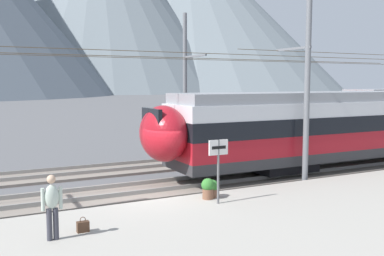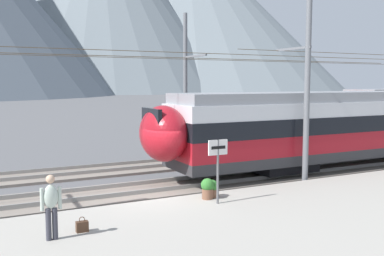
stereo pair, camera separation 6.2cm
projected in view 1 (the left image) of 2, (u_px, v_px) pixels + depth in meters
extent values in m
plane|color=#565659|center=(151.00, 200.00, 16.31)|extent=(400.00, 400.00, 0.00)
cube|color=#A39E93|center=(230.00, 244.00, 11.49)|extent=(120.00, 8.98, 0.30)
cube|color=slate|center=(139.00, 191.00, 17.49)|extent=(120.00, 3.00, 0.12)
cube|color=gray|center=(145.00, 191.00, 16.84)|extent=(120.00, 0.07, 0.16)
cube|color=gray|center=(132.00, 184.00, 18.11)|extent=(120.00, 0.07, 0.16)
cube|color=slate|center=(105.00, 170.00, 21.60)|extent=(120.00, 3.00, 0.12)
cube|color=gray|center=(110.00, 170.00, 20.95)|extent=(120.00, 0.07, 0.16)
cube|color=gray|center=(101.00, 165.00, 22.22)|extent=(120.00, 0.07, 0.16)
cube|color=black|center=(279.00, 165.00, 20.55)|extent=(2.80, 2.33, 0.42)
ellipsoid|color=maroon|center=(164.00, 134.00, 17.75)|extent=(1.80, 2.68, 2.25)
cube|color=black|center=(152.00, 123.00, 17.48)|extent=(0.16, 1.75, 1.19)
ellipsoid|color=red|center=(349.00, 114.00, 28.64)|extent=(1.80, 2.60, 2.25)
cube|color=black|center=(343.00, 108.00, 28.37)|extent=(0.16, 1.69, 1.19)
cylinder|color=slate|center=(307.00, 88.00, 18.44)|extent=(0.24, 0.24, 8.18)
cube|color=slate|center=(293.00, 49.00, 19.11)|extent=(0.10, 2.21, 0.10)
cylinder|color=#473823|center=(279.00, 56.00, 19.99)|extent=(42.86, 0.02, 0.02)
cylinder|color=slate|center=(185.00, 86.00, 25.75)|extent=(0.24, 0.24, 8.24)
cube|color=slate|center=(194.00, 56.00, 24.54)|extent=(0.10, 2.65, 0.10)
cylinder|color=#473823|center=(205.00, 60.00, 23.52)|extent=(42.86, 0.02, 0.02)
cylinder|color=#59595B|center=(218.00, 172.00, 14.71)|extent=(0.08, 0.08, 2.13)
cube|color=silver|center=(218.00, 147.00, 14.63)|extent=(0.70, 0.06, 0.50)
cube|color=black|center=(219.00, 148.00, 14.60)|extent=(0.52, 0.01, 0.10)
cylinder|color=#383842|center=(49.00, 225.00, 11.31)|extent=(0.14, 0.14, 0.82)
cylinder|color=#383842|center=(56.00, 224.00, 11.38)|extent=(0.14, 0.14, 0.82)
ellipsoid|color=#B7C6B7|center=(52.00, 197.00, 11.27)|extent=(0.36, 0.22, 0.62)
sphere|color=tan|center=(51.00, 179.00, 11.23)|extent=(0.22, 0.22, 0.22)
cylinder|color=#B7C6B7|center=(43.00, 200.00, 11.18)|extent=(0.09, 0.09, 0.58)
cylinder|color=#B7C6B7|center=(61.00, 198.00, 11.38)|extent=(0.09, 0.09, 0.58)
cube|color=#472D1E|center=(83.00, 227.00, 11.98)|extent=(0.32, 0.18, 0.29)
torus|color=#472D1E|center=(83.00, 220.00, 11.96)|extent=(0.16, 0.02, 0.16)
cylinder|color=brown|center=(208.00, 194.00, 15.39)|extent=(0.38, 0.38, 0.35)
sphere|color=#33752D|center=(208.00, 185.00, 15.35)|extent=(0.46, 0.46, 0.46)
sphere|color=#DB5193|center=(208.00, 182.00, 15.34)|extent=(0.25, 0.25, 0.25)
cylinder|color=brown|center=(212.00, 193.00, 15.62)|extent=(0.37, 0.37, 0.28)
sphere|color=#33752D|center=(212.00, 186.00, 15.60)|extent=(0.42, 0.42, 0.42)
sphere|color=red|center=(212.00, 183.00, 15.59)|extent=(0.23, 0.23, 0.23)
cone|color=slate|center=(99.00, 2.00, 207.19)|extent=(127.80, 127.80, 83.50)
cone|color=slate|center=(184.00, 12.00, 249.98)|extent=(174.29, 174.29, 87.84)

